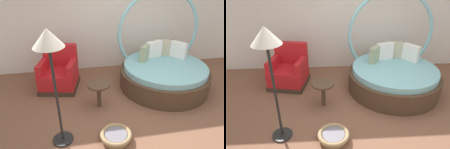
% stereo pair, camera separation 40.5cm
% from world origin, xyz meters
% --- Properties ---
extents(ground_plane, '(8.00, 8.00, 0.02)m').
position_xyz_m(ground_plane, '(0.00, 0.00, -0.01)').
color(ground_plane, brown).
extents(back_wall, '(8.00, 0.12, 2.77)m').
position_xyz_m(back_wall, '(0.00, 2.31, 1.38)').
color(back_wall, silver).
rests_on(back_wall, ground_plane).
extents(round_daybed, '(1.99, 1.99, 2.10)m').
position_xyz_m(round_daybed, '(0.72, 1.08, 0.39)').
color(round_daybed, '#473323').
rests_on(round_daybed, ground_plane).
extents(red_armchair, '(0.94, 0.94, 0.94)m').
position_xyz_m(red_armchair, '(-1.63, 1.39, 0.33)').
color(red_armchair, '#38281E').
rests_on(red_armchair, ground_plane).
extents(pet_basket, '(0.51, 0.51, 0.13)m').
position_xyz_m(pet_basket, '(-0.68, -0.46, 0.07)').
color(pet_basket, '#9E7F56').
rests_on(pet_basket, ground_plane).
extents(side_table, '(0.44, 0.44, 0.52)m').
position_xyz_m(side_table, '(-0.84, 0.47, 0.43)').
color(side_table, '#473323').
rests_on(side_table, ground_plane).
extents(floor_lamp, '(0.40, 0.40, 1.82)m').
position_xyz_m(floor_lamp, '(-1.52, -0.33, 1.53)').
color(floor_lamp, black).
rests_on(floor_lamp, ground_plane).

